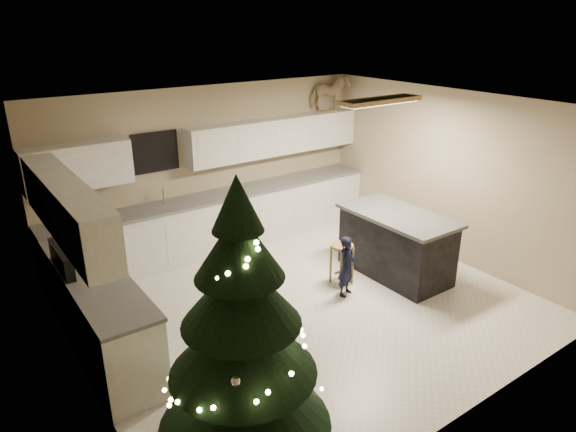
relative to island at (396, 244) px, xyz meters
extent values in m
plane|color=silver|center=(-1.63, 0.07, -0.48)|extent=(5.50, 5.50, 0.00)
cube|color=tan|center=(-1.63, 2.57, 0.82)|extent=(5.50, 0.02, 2.60)
cube|color=tan|center=(-1.63, -2.43, 0.82)|extent=(5.50, 0.02, 2.60)
cube|color=tan|center=(-4.38, 0.07, 0.82)|extent=(0.02, 5.00, 2.60)
cube|color=tan|center=(1.12, 0.07, 0.82)|extent=(0.02, 5.00, 2.60)
cube|color=silver|center=(-1.63, 0.07, 2.12)|extent=(5.50, 5.00, 0.02)
cube|color=olive|center=(-0.33, 0.17, 2.07)|extent=(1.25, 0.32, 0.06)
cube|color=white|center=(-0.33, 0.17, 2.04)|extent=(1.15, 0.24, 0.02)
cube|color=white|center=(-1.63, 2.27, -0.03)|extent=(5.48, 0.60, 0.90)
cube|color=white|center=(-4.08, 0.67, -0.03)|extent=(0.60, 2.60, 0.90)
cube|color=slate|center=(-1.63, 2.26, 0.44)|extent=(5.48, 0.62, 0.04)
cube|color=slate|center=(-4.07, 0.67, 0.44)|extent=(0.62, 2.60, 0.04)
cube|color=white|center=(-3.68, 2.40, 1.22)|extent=(1.40, 0.35, 0.60)
cube|color=white|center=(-0.48, 2.40, 1.22)|extent=(3.20, 0.35, 0.60)
cube|color=white|center=(-4.21, 0.80, 1.22)|extent=(0.35, 2.60, 0.60)
cube|color=black|center=(-2.53, 2.54, 1.22)|extent=(0.70, 0.04, 0.60)
cube|color=#99999E|center=(-2.53, 2.27, 0.42)|extent=(0.55, 0.40, 0.06)
cylinder|color=#99999E|center=(-2.53, 2.37, 0.58)|extent=(0.03, 0.03, 0.24)
cube|color=black|center=(-4.06, 0.97, -0.03)|extent=(0.64, 0.75, 0.90)
cube|color=black|center=(-4.31, 0.97, 0.57)|extent=(0.10, 0.75, 0.30)
cube|color=black|center=(0.00, 0.00, -0.03)|extent=(0.80, 1.60, 0.90)
cube|color=#3B3B3B|center=(0.00, 0.00, 0.45)|extent=(0.90, 1.70, 0.05)
cylinder|color=olive|center=(-0.83, 0.23, 0.10)|extent=(0.31, 0.31, 0.04)
cylinder|color=olive|center=(-0.94, 0.12, -0.20)|extent=(0.03, 0.03, 0.56)
cylinder|color=olive|center=(-0.72, 0.12, -0.20)|extent=(0.03, 0.03, 0.56)
cylinder|color=olive|center=(-0.94, 0.34, -0.20)|extent=(0.03, 0.03, 0.56)
cylinder|color=olive|center=(-0.72, 0.34, -0.20)|extent=(0.03, 0.03, 0.56)
cube|color=olive|center=(-0.83, 0.23, -0.30)|extent=(0.24, 0.03, 0.03)
cylinder|color=#3F2816|center=(-3.48, -1.53, -0.31)|extent=(0.13, 0.13, 0.33)
cone|color=black|center=(-3.48, -1.53, 0.13)|extent=(1.52, 1.52, 0.78)
cone|color=black|center=(-3.48, -1.53, 0.64)|extent=(1.25, 1.25, 0.67)
cone|color=black|center=(-3.48, -1.53, 1.08)|extent=(0.98, 0.98, 0.61)
cone|color=black|center=(-3.48, -1.53, 1.47)|extent=(0.71, 0.71, 0.56)
cone|color=black|center=(-3.48, -1.53, 1.81)|extent=(0.40, 0.40, 0.45)
sphere|color=#FFD88C|center=(-2.69, -1.53, -0.20)|extent=(0.04, 0.04, 0.04)
sphere|color=#FFD88C|center=(-2.74, -1.29, -0.15)|extent=(0.04, 0.04, 0.04)
sphere|color=#FFD88C|center=(-2.86, -1.09, -0.11)|extent=(0.04, 0.04, 0.04)
sphere|color=#FFD88C|center=(-3.04, -0.93, -0.06)|extent=(0.04, 0.04, 0.04)
sphere|color=#FFD88C|center=(-3.25, -0.84, -0.01)|extent=(0.04, 0.04, 0.04)
sphere|color=#FFD88C|center=(-3.47, -0.82, 0.04)|extent=(0.04, 0.04, 0.04)
sphere|color=#FFD88C|center=(-3.68, -0.87, 0.08)|extent=(0.04, 0.04, 0.04)
sphere|color=#FFD88C|center=(-3.87, -0.97, 0.13)|extent=(0.04, 0.04, 0.04)
sphere|color=#FFD88C|center=(-4.01, -1.13, 0.18)|extent=(0.04, 0.04, 0.04)
sphere|color=#FFD88C|center=(-4.09, -1.31, 0.22)|extent=(0.04, 0.04, 0.04)
sphere|color=#FFD88C|center=(-4.11, -1.51, 0.27)|extent=(0.04, 0.04, 0.04)
sphere|color=#FFD88C|center=(-4.07, -1.70, 0.32)|extent=(0.04, 0.04, 0.04)
sphere|color=#FFD88C|center=(-3.98, -1.86, 0.37)|extent=(0.04, 0.04, 0.04)
sphere|color=#FFD88C|center=(-3.84, -1.98, 0.41)|extent=(0.04, 0.04, 0.04)
sphere|color=#FFD88C|center=(-3.68, -2.06, 0.46)|extent=(0.04, 0.04, 0.04)
sphere|color=#FFD88C|center=(-3.51, -2.08, 0.51)|extent=(0.04, 0.04, 0.04)
sphere|color=#FFD88C|center=(-3.34, -2.04, 0.55)|extent=(0.04, 0.04, 0.04)
sphere|color=#FFD88C|center=(-3.20, -1.96, 0.60)|extent=(0.04, 0.04, 0.04)
sphere|color=#FFD88C|center=(-3.10, -1.84, 0.65)|extent=(0.04, 0.04, 0.04)
sphere|color=#FFD88C|center=(-3.03, -1.70, 0.69)|extent=(0.04, 0.04, 0.04)
sphere|color=#FFD88C|center=(-3.02, -1.56, 0.74)|extent=(0.04, 0.04, 0.04)
sphere|color=#FFD88C|center=(-3.05, -1.42, 0.79)|extent=(0.04, 0.04, 0.04)
sphere|color=#FFD88C|center=(-3.12, -1.30, 0.84)|extent=(0.04, 0.04, 0.04)
sphere|color=#FFD88C|center=(-3.21, -1.21, 0.88)|extent=(0.04, 0.04, 0.04)
sphere|color=#FFD88C|center=(-3.33, -1.16, 0.93)|extent=(0.04, 0.04, 0.04)
sphere|color=#FFD88C|center=(-3.45, -1.15, 0.98)|extent=(0.04, 0.04, 0.04)
sphere|color=#FFD88C|center=(-3.57, -1.17, 1.02)|extent=(0.04, 0.04, 0.04)
sphere|color=#FFD88C|center=(-3.66, -1.23, 1.07)|extent=(0.04, 0.04, 0.04)
sphere|color=#FFD88C|center=(-3.73, -1.31, 1.12)|extent=(0.04, 0.04, 0.04)
sphere|color=#FFD88C|center=(-3.77, -1.41, 1.17)|extent=(0.04, 0.04, 0.04)
sphere|color=#FFD88C|center=(-3.78, -1.50, 1.21)|extent=(0.04, 0.04, 0.04)
sphere|color=#FFD88C|center=(-3.76, -1.59, 1.26)|extent=(0.04, 0.04, 0.04)
sphere|color=#FFD88C|center=(-3.71, -1.67, 1.31)|extent=(0.04, 0.04, 0.04)
sphere|color=#FFD88C|center=(-3.65, -1.72, 1.35)|extent=(0.04, 0.04, 0.04)
sphere|color=#FFD88C|center=(-3.58, -1.75, 1.40)|extent=(0.04, 0.04, 0.04)
sphere|color=#FFD88C|center=(-3.50, -1.75, 1.45)|extent=(0.04, 0.04, 0.04)
sphere|color=#FFD88C|center=(-3.44, -1.73, 1.50)|extent=(0.04, 0.04, 0.04)
sphere|color=#FFD88C|center=(-3.39, -1.69, 1.54)|extent=(0.04, 0.04, 0.04)
sphere|color=#FFD88C|center=(-3.36, -1.65, 1.59)|extent=(0.04, 0.04, 0.04)
sphere|color=#FFD88C|center=(-3.34, -1.59, 1.64)|extent=(0.04, 0.04, 0.04)
sphere|color=#FFD88C|center=(-3.34, -1.55, 1.68)|extent=(0.04, 0.04, 0.04)
sphere|color=#FFD88C|center=(-3.36, -1.51, 1.73)|extent=(0.04, 0.04, 0.04)
sphere|color=#FFD88C|center=(-3.39, -1.48, 1.78)|extent=(0.04, 0.04, 0.04)
sphere|color=#FFD88C|center=(-3.42, -1.47, 1.83)|extent=(0.04, 0.04, 0.04)
sphere|color=#FFD88C|center=(-3.45, -1.46, 1.87)|extent=(0.04, 0.04, 0.04)
sphere|color=silver|center=(-2.82, -1.53, 0.00)|extent=(0.08, 0.08, 0.08)
sphere|color=silver|center=(-3.81, -1.08, 0.29)|extent=(0.08, 0.08, 0.08)
sphere|color=silver|center=(-3.62, -1.97, 0.57)|extent=(0.08, 0.08, 0.08)
sphere|color=silver|center=(-3.14, -1.42, 0.86)|extent=(0.08, 0.08, 0.08)
sphere|color=silver|center=(-3.69, -1.38, 1.15)|extent=(0.08, 0.08, 0.08)
sphere|color=silver|center=(-3.48, -1.68, 1.43)|extent=(0.08, 0.08, 0.08)
sphere|color=silver|center=(-3.44, -1.50, 1.72)|extent=(0.08, 0.08, 0.08)
imported|color=black|center=(-0.99, -0.05, -0.05)|extent=(0.37, 0.31, 0.85)
cube|color=olive|center=(0.67, 2.35, 1.53)|extent=(0.27, 0.02, 0.02)
cube|color=olive|center=(0.67, 2.44, 1.53)|extent=(0.27, 0.02, 0.02)
imported|color=beige|center=(0.67, 2.40, 1.83)|extent=(0.74, 0.45, 0.58)
camera|label=1|loc=(-5.23, -4.63, 3.08)|focal=32.00mm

